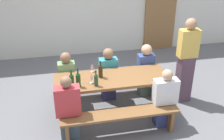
{
  "coord_description": "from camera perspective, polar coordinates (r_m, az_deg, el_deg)",
  "views": [
    {
      "loc": [
        -0.87,
        -4.17,
        3.01
      ],
      "look_at": [
        0.0,
        0.0,
        0.9
      ],
      "focal_mm": 43.12,
      "sensor_mm": 36.0,
      "label": 1
    }
  ],
  "objects": [
    {
      "name": "ground_plane",
      "position": [
        5.21,
        0.0,
        -8.9
      ],
      "size": [
        24.0,
        24.0,
        0.0
      ],
      "primitive_type": "plane",
      "color": "slate"
    },
    {
      "name": "wooden_door",
      "position": [
        7.93,
        10.21,
        11.64
      ],
      "size": [
        0.9,
        0.06,
        2.1
      ],
      "primitive_type": "cube",
      "color": "olive",
      "rests_on": "ground"
    },
    {
      "name": "tasting_table",
      "position": [
        4.86,
        0.0,
        -2.44
      ],
      "size": [
        2.06,
        0.76,
        0.75
      ],
      "color": "brown",
      "rests_on": "ground"
    },
    {
      "name": "bench_near",
      "position": [
        4.47,
        1.81,
        -10.09
      ],
      "size": [
        1.96,
        0.3,
        0.45
      ],
      "color": "brown",
      "rests_on": "ground"
    },
    {
      "name": "bench_far",
      "position": [
        5.59,
        -1.42,
        -1.99
      ],
      "size": [
        1.96,
        0.3,
        0.45
      ],
      "color": "brown",
      "rests_on": "ground"
    },
    {
      "name": "wine_bottle_0",
      "position": [
        4.51,
        -3.4,
        -2.16
      ],
      "size": [
        0.07,
        0.07,
        0.29
      ],
      "color": "#234C2D",
      "rests_on": "tasting_table"
    },
    {
      "name": "wine_bottle_1",
      "position": [
        4.51,
        -8.55,
        -2.31
      ],
      "size": [
        0.08,
        0.08,
        0.32
      ],
      "color": "#194723",
      "rests_on": "tasting_table"
    },
    {
      "name": "wine_bottle_2",
      "position": [
        4.78,
        -2.44,
        -0.23
      ],
      "size": [
        0.08,
        0.08,
        0.31
      ],
      "color": "#332814",
      "rests_on": "tasting_table"
    },
    {
      "name": "wine_bottle_3",
      "position": [
        4.51,
        -7.17,
        -2.12
      ],
      "size": [
        0.08,
        0.08,
        0.33
      ],
      "color": "#194723",
      "rests_on": "tasting_table"
    },
    {
      "name": "wine_glass_0",
      "position": [
        4.6,
        -4.47,
        -1.48
      ],
      "size": [
        0.07,
        0.07,
        0.16
      ],
      "color": "silver",
      "rests_on": "tasting_table"
    },
    {
      "name": "wine_glass_1",
      "position": [
        4.99,
        -4.22,
        0.81
      ],
      "size": [
        0.06,
        0.06,
        0.17
      ],
      "color": "silver",
      "rests_on": "tasting_table"
    },
    {
      "name": "seated_guest_near_0",
      "position": [
        4.41,
        -9.24,
        -8.34
      ],
      "size": [
        0.4,
        0.24,
        1.13
      ],
      "rotation": [
        0.0,
        0.0,
        1.57
      ],
      "color": "#455461",
      "rests_on": "ground"
    },
    {
      "name": "seated_guest_near_1",
      "position": [
        4.73,
        11.13,
        -6.22
      ],
      "size": [
        0.41,
        0.24,
        1.08
      ],
      "rotation": [
        0.0,
        0.0,
        1.57
      ],
      "color": "navy",
      "rests_on": "ground"
    },
    {
      "name": "seated_guest_far_0",
      "position": [
        5.31,
        -9.47,
        -1.92
      ],
      "size": [
        0.32,
        0.24,
        1.08
      ],
      "rotation": [
        0.0,
        0.0,
        -1.57
      ],
      "color": "#4E4455",
      "rests_on": "ground"
    },
    {
      "name": "seated_guest_far_1",
      "position": [
        5.39,
        -0.79,
        -1.07
      ],
      "size": [
        0.36,
        0.24,
        1.1
      ],
      "rotation": [
        0.0,
        0.0,
        -1.57
      ],
      "color": "#2A2C51",
      "rests_on": "ground"
    },
    {
      "name": "seated_guest_far_2",
      "position": [
        5.56,
        7.09,
        -0.14
      ],
      "size": [
        0.32,
        0.24,
        1.12
      ],
      "rotation": [
        0.0,
        0.0,
        -1.57
      ],
      "color": "#43584A",
      "rests_on": "ground"
    },
    {
      "name": "standing_host",
      "position": [
        5.4,
        15.44,
        1.62
      ],
      "size": [
        0.37,
        0.24,
        1.71
      ],
      "rotation": [
        0.0,
        0.0,
        3.14
      ],
      "color": "#563B4B",
      "rests_on": "ground"
    }
  ]
}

